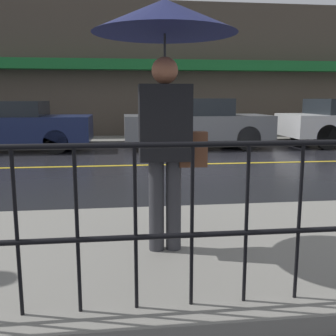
{
  "coord_description": "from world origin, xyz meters",
  "views": [
    {
      "loc": [
        -2.03,
        -8.55,
        1.45
      ],
      "look_at": [
        -1.23,
        -2.1,
        0.3
      ],
      "focal_mm": 42.0,
      "sensor_mm": 36.0,
      "label": 1
    }
  ],
  "objects": [
    {
      "name": "ground_plane",
      "position": [
        0.0,
        0.0,
        0.0
      ],
      "size": [
        80.0,
        80.0,
        0.0
      ],
      "primitive_type": "plane",
      "color": "black"
    },
    {
      "name": "sidewalk_near",
      "position": [
        0.0,
        -5.16,
        0.07
      ],
      "size": [
        28.0,
        2.61,
        0.13
      ],
      "color": "gray",
      "rests_on": "ground_plane"
    },
    {
      "name": "sidewalk_far",
      "position": [
        0.0,
        4.78,
        0.07
      ],
      "size": [
        28.0,
        1.85,
        0.13
      ],
      "color": "gray",
      "rests_on": "ground_plane"
    },
    {
      "name": "lane_marking",
      "position": [
        0.0,
        0.0,
        0.0
      ],
      "size": [
        25.2,
        0.12,
        0.01
      ],
      "color": "gold",
      "rests_on": "ground_plane"
    },
    {
      "name": "building_storefront",
      "position": [
        0.0,
        5.82,
        2.42
      ],
      "size": [
        28.0,
        0.85,
        4.8
      ],
      "color": "#4C4238",
      "rests_on": "ground_plane"
    },
    {
      "name": "pedestrian",
      "position": [
        -1.64,
        -5.26,
        1.86
      ],
      "size": [
        1.18,
        1.18,
        2.1
      ],
      "color": "#333338",
      "rests_on": "sidewalk_near"
    },
    {
      "name": "car_navy",
      "position": [
        -5.16,
        2.95,
        0.73
      ],
      "size": [
        4.55,
        1.93,
        1.38
      ],
      "color": "#19234C",
      "rests_on": "ground_plane"
    },
    {
      "name": "car_grey",
      "position": [
        0.2,
        2.95,
        0.76
      ],
      "size": [
        4.25,
        1.88,
        1.45
      ],
      "color": "slate",
      "rests_on": "ground_plane"
    }
  ]
}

